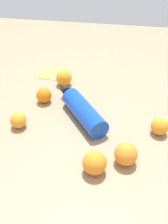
{
  "coord_description": "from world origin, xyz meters",
  "views": [
    {
      "loc": [
        0.1,
        -0.81,
        0.65
      ],
      "look_at": [
        -0.05,
        -0.01,
        0.04
      ],
      "focal_mm": 41.27,
      "sensor_mm": 36.0,
      "label": 1
    }
  ],
  "objects_px": {
    "orange_1": "(18,120)",
    "orange_2": "(64,78)",
    "orange_0": "(126,154)",
    "folded_napkin": "(53,73)",
    "orange_3": "(95,163)",
    "orange_4": "(160,126)",
    "water_bottle": "(81,109)",
    "orange_5": "(44,95)"
  },
  "relations": [
    {
      "from": "orange_1",
      "to": "orange_2",
      "type": "height_order",
      "value": "orange_2"
    },
    {
      "from": "orange_0",
      "to": "folded_napkin",
      "type": "relative_size",
      "value": 0.53
    },
    {
      "from": "orange_3",
      "to": "folded_napkin",
      "type": "xyz_separation_m",
      "value": [
        -0.31,
        0.61,
        -0.04
      ]
    },
    {
      "from": "orange_4",
      "to": "orange_0",
      "type": "bearing_deg",
      "value": -124.36
    },
    {
      "from": "orange_1",
      "to": "orange_2",
      "type": "relative_size",
      "value": 0.82
    },
    {
      "from": "water_bottle",
      "to": "orange_2",
      "type": "relative_size",
      "value": 3.87
    },
    {
      "from": "orange_0",
      "to": "orange_4",
      "type": "relative_size",
      "value": 1.17
    },
    {
      "from": "orange_1",
      "to": "orange_4",
      "type": "relative_size",
      "value": 0.95
    },
    {
      "from": "orange_0",
      "to": "orange_2",
      "type": "relative_size",
      "value": 1.01
    },
    {
      "from": "orange_0",
      "to": "orange_1",
      "type": "bearing_deg",
      "value": 164.79
    },
    {
      "from": "orange_3",
      "to": "folded_napkin",
      "type": "bearing_deg",
      "value": 116.95
    },
    {
      "from": "orange_4",
      "to": "folded_napkin",
      "type": "distance_m",
      "value": 0.65
    },
    {
      "from": "orange_1",
      "to": "folded_napkin",
      "type": "xyz_separation_m",
      "value": [
        0.01,
        0.45,
        -0.03
      ]
    },
    {
      "from": "orange_0",
      "to": "orange_2",
      "type": "height_order",
      "value": "same"
    },
    {
      "from": "orange_1",
      "to": "orange_4",
      "type": "distance_m",
      "value": 0.54
    },
    {
      "from": "orange_1",
      "to": "orange_3",
      "type": "distance_m",
      "value": 0.36
    },
    {
      "from": "orange_0",
      "to": "orange_4",
      "type": "height_order",
      "value": "orange_0"
    },
    {
      "from": "water_bottle",
      "to": "orange_5",
      "type": "bearing_deg",
      "value": 29.89
    },
    {
      "from": "orange_5",
      "to": "folded_napkin",
      "type": "height_order",
      "value": "orange_5"
    },
    {
      "from": "orange_2",
      "to": "orange_4",
      "type": "height_order",
      "value": "orange_2"
    },
    {
      "from": "orange_1",
      "to": "orange_3",
      "type": "height_order",
      "value": "orange_3"
    },
    {
      "from": "orange_0",
      "to": "water_bottle",
      "type": "bearing_deg",
      "value": 130.83
    },
    {
      "from": "water_bottle",
      "to": "orange_2",
      "type": "distance_m",
      "value": 0.27
    },
    {
      "from": "orange_3",
      "to": "orange_5",
      "type": "distance_m",
      "value": 0.45
    },
    {
      "from": "orange_1",
      "to": "orange_3",
      "type": "xyz_separation_m",
      "value": [
        0.32,
        -0.17,
        0.01
      ]
    },
    {
      "from": "water_bottle",
      "to": "orange_2",
      "type": "xyz_separation_m",
      "value": [
        -0.13,
        0.24,
        -0.0
      ]
    },
    {
      "from": "orange_1",
      "to": "water_bottle",
      "type": "bearing_deg",
      "value": 25.15
    },
    {
      "from": "orange_0",
      "to": "orange_3",
      "type": "xyz_separation_m",
      "value": [
        -0.1,
        -0.06,
        0.0
      ]
    },
    {
      "from": "orange_2",
      "to": "folded_napkin",
      "type": "bearing_deg",
      "value": 130.06
    },
    {
      "from": "folded_napkin",
      "to": "orange_2",
      "type": "bearing_deg",
      "value": -49.94
    },
    {
      "from": "water_bottle",
      "to": "orange_2",
      "type": "bearing_deg",
      "value": -8.21
    },
    {
      "from": "orange_0",
      "to": "folded_napkin",
      "type": "distance_m",
      "value": 0.69
    },
    {
      "from": "orange_0",
      "to": "folded_napkin",
      "type": "height_order",
      "value": "orange_0"
    },
    {
      "from": "orange_4",
      "to": "folded_napkin",
      "type": "height_order",
      "value": "orange_4"
    },
    {
      "from": "water_bottle",
      "to": "orange_3",
      "type": "bearing_deg",
      "value": 161.89
    },
    {
      "from": "orange_0",
      "to": "orange_5",
      "type": "distance_m",
      "value": 0.47
    },
    {
      "from": "orange_0",
      "to": "orange_5",
      "type": "bearing_deg",
      "value": 141.37
    },
    {
      "from": "water_bottle",
      "to": "orange_4",
      "type": "distance_m",
      "value": 0.31
    },
    {
      "from": "orange_5",
      "to": "orange_4",
      "type": "bearing_deg",
      "value": -14.4
    },
    {
      "from": "folded_napkin",
      "to": "orange_4",
      "type": "bearing_deg",
      "value": -36.49
    },
    {
      "from": "water_bottle",
      "to": "orange_1",
      "type": "distance_m",
      "value": 0.25
    },
    {
      "from": "water_bottle",
      "to": "orange_5",
      "type": "relative_size",
      "value": 4.42
    }
  ]
}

